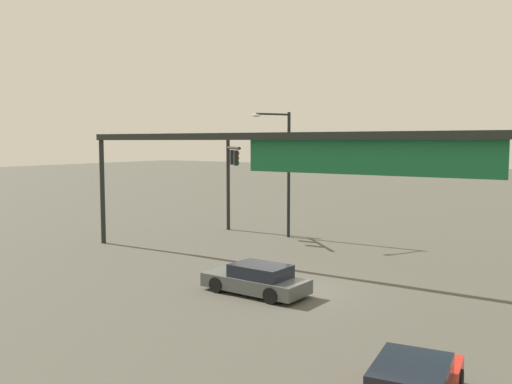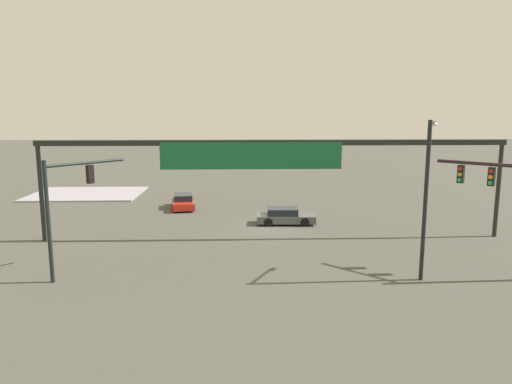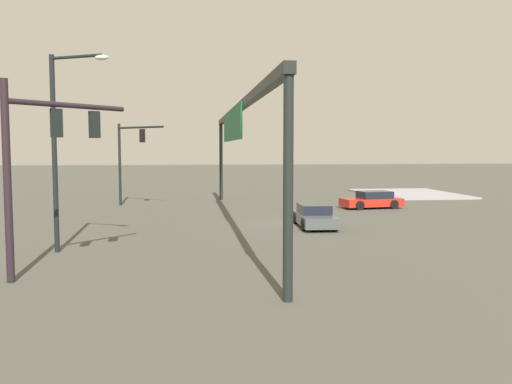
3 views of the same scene
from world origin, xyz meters
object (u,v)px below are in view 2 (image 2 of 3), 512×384
(streetlamp_curved_arm, at_px, (427,187))
(sedan_car_approaching, at_px, (285,216))
(traffic_signal_opposite_side, at_px, (504,195))
(sedan_car_waiting_far, at_px, (183,202))
(traffic_signal_near_corner, at_px, (66,198))

(streetlamp_curved_arm, height_order, sedan_car_approaching, streetlamp_curved_arm)
(traffic_signal_opposite_side, bearing_deg, sedan_car_waiting_far, 0.13)
(sedan_car_approaching, distance_m, sedan_car_waiting_far, 10.36)
(traffic_signal_opposite_side, xyz_separation_m, sedan_car_approaching, (9.82, -11.53, -3.60))
(sedan_car_approaching, bearing_deg, traffic_signal_near_corner, -135.03)
(traffic_signal_near_corner, bearing_deg, traffic_signal_opposite_side, -50.66)
(traffic_signal_opposite_side, distance_m, sedan_car_waiting_far, 25.59)
(traffic_signal_opposite_side, xyz_separation_m, streetlamp_curved_arm, (4.03, 0.23, 0.46))
(sedan_car_approaching, bearing_deg, sedan_car_waiting_far, 145.94)
(traffic_signal_opposite_side, xyz_separation_m, sedan_car_waiting_far, (18.16, -17.68, -3.60))
(traffic_signal_near_corner, xyz_separation_m, streetlamp_curved_arm, (-17.74, 0.77, 0.56))
(traffic_signal_opposite_side, height_order, sedan_car_waiting_far, traffic_signal_opposite_side)
(streetlamp_curved_arm, bearing_deg, traffic_signal_opposite_side, -59.54)
(streetlamp_curved_arm, bearing_deg, traffic_signal_near_corner, 114.68)
(streetlamp_curved_arm, relative_size, sedan_car_approaching, 1.80)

